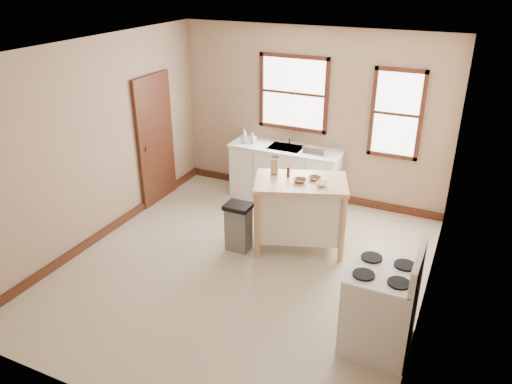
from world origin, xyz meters
The scene contains 23 objects.
floor centered at (0.00, 0.00, 0.00)m, with size 5.00×5.00×0.00m, color #BAA993.
ceiling centered at (0.00, 0.00, 2.80)m, with size 5.00×5.00×0.00m, color white.
wall_back centered at (0.00, 2.50, 1.40)m, with size 4.50×0.04×2.80m, color #9E8468.
wall_left centered at (-2.25, 0.00, 1.40)m, with size 0.04×5.00×2.80m, color #9E8468.
wall_right centered at (2.25, 0.00, 1.40)m, with size 0.04×5.00×2.80m, color #9E8468.
window_main centered at (-0.30, 2.48, 1.75)m, with size 1.17×0.06×1.22m, color #34140E, non-canonical shape.
window_side centered at (1.35, 2.48, 1.60)m, with size 0.77×0.06×1.37m, color #34140E, non-canonical shape.
door_left centered at (-2.21, 1.30, 1.05)m, with size 0.06×0.90×2.10m, color #34140E.
baseboard_back centered at (0.00, 2.47, 0.06)m, with size 4.50×0.04×0.12m, color #34140E.
baseboard_left centered at (-2.22, 0.00, 0.06)m, with size 0.04×5.00×0.12m, color #34140E.
sink_counter centered at (-0.30, 2.20, 0.46)m, with size 1.86×0.62×0.92m, color white, non-canonical shape.
faucet centered at (-0.30, 2.38, 1.03)m, with size 0.03×0.03×0.22m, color silver.
soap_bottle_a centered at (-1.00, 2.12, 1.03)m, with size 0.09×0.09×0.23m, color #B2B2B2.
soap_bottle_b centered at (-0.87, 2.15, 1.01)m, with size 0.08×0.08×0.18m, color #B2B2B2.
dish_rack centered at (0.23, 2.16, 0.97)m, with size 0.38×0.29×0.10m, color silver, non-canonical shape.
kitchen_island centered at (0.47, 0.83, 0.50)m, with size 1.23×0.78×1.00m, color tan, non-canonical shape.
knife_block centered at (0.05, 0.91, 1.10)m, with size 0.10×0.10×0.20m, color tan, non-canonical shape.
pepper_grinder centered at (0.26, 0.89, 1.08)m, with size 0.04×0.04×0.15m, color #421C12.
bowl_a centered at (0.46, 0.78, 1.03)m, with size 0.18×0.18×0.04m, color brown.
bowl_b centered at (0.62, 0.94, 1.03)m, with size 0.17×0.17×0.04m, color brown.
bowl_c centered at (0.77, 0.79, 1.03)m, with size 0.15×0.15×0.05m, color white.
trash_bin centered at (-0.27, 0.41, 0.34)m, with size 0.35×0.30×0.69m, color #5A5A58, non-canonical shape.
gas_stove centered at (1.90, -0.69, 0.59)m, with size 0.73×0.74×1.18m, color silver, non-canonical shape.
Camera 1 is at (2.49, -4.97, 3.67)m, focal length 35.00 mm.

